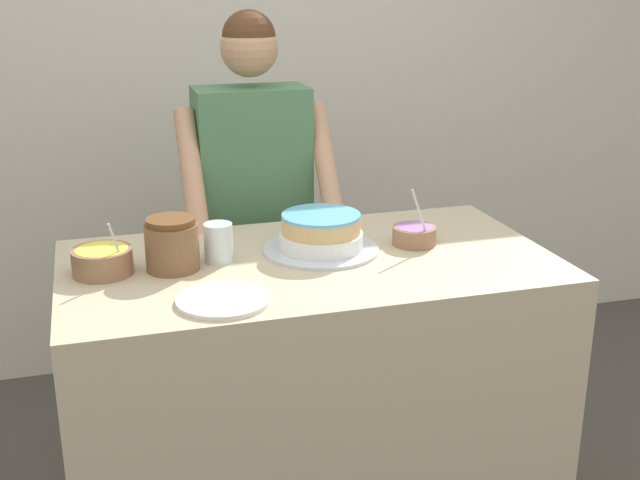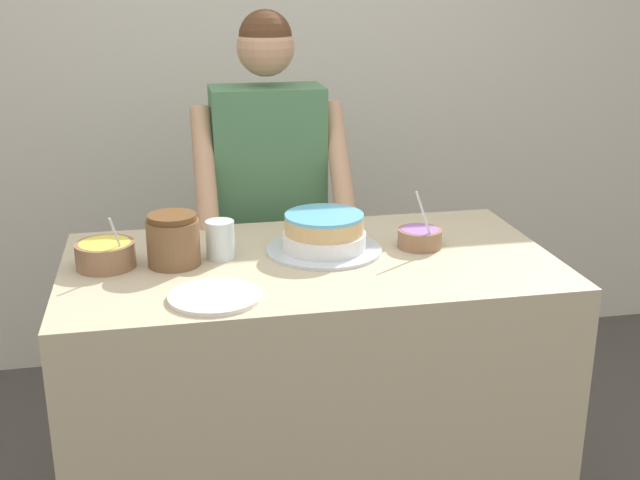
{
  "view_description": "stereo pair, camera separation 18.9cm",
  "coord_description": "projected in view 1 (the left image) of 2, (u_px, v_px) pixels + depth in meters",
  "views": [
    {
      "loc": [
        -0.59,
        -1.71,
        1.75
      ],
      "look_at": [
        0.02,
        0.34,
        1.03
      ],
      "focal_mm": 45.0,
      "sensor_mm": 36.0,
      "label": 1
    },
    {
      "loc": [
        -0.4,
        -1.76,
        1.75
      ],
      "look_at": [
        0.02,
        0.34,
        1.03
      ],
      "focal_mm": 45.0,
      "sensor_mm": 36.0,
      "label": 2
    }
  ],
  "objects": [
    {
      "name": "wall_back",
      "position": [
        221.0,
        80.0,
        3.5
      ],
      "size": [
        10.0,
        0.05,
        2.6
      ],
      "color": "silver",
      "rests_on": "ground_plane"
    },
    {
      "name": "counter",
      "position": [
        310.0,
        405.0,
        2.47
      ],
      "size": [
        1.41,
        0.77,
        0.96
      ],
      "color": "#C6B793",
      "rests_on": "ground_plane"
    },
    {
      "name": "person_baker",
      "position": [
        254.0,
        199.0,
        2.84
      ],
      "size": [
        0.53,
        0.46,
        1.63
      ],
      "color": "#2D2D38",
      "rests_on": "ground_plane"
    },
    {
      "name": "cake",
      "position": [
        321.0,
        235.0,
        2.37
      ],
      "size": [
        0.34,
        0.34,
        0.12
      ],
      "color": "silver",
      "rests_on": "counter"
    },
    {
      "name": "frosting_bowl_yellow",
      "position": [
        102.0,
        260.0,
        2.19
      ],
      "size": [
        0.17,
        0.17,
        0.16
      ],
      "color": "#936B4C",
      "rests_on": "counter"
    },
    {
      "name": "frosting_bowl_purple",
      "position": [
        414.0,
        234.0,
        2.43
      ],
      "size": [
        0.13,
        0.13,
        0.19
      ],
      "color": "#936B4C",
      "rests_on": "counter"
    },
    {
      "name": "drinking_glass",
      "position": [
        218.0,
        243.0,
        2.28
      ],
      "size": [
        0.08,
        0.08,
        0.11
      ],
      "color": "silver",
      "rests_on": "counter"
    },
    {
      "name": "ceramic_plate",
      "position": [
        223.0,
        300.0,
        2.01
      ],
      "size": [
        0.24,
        0.24,
        0.01
      ],
      "color": "white",
      "rests_on": "counter"
    },
    {
      "name": "stoneware_jar",
      "position": [
        172.0,
        244.0,
        2.22
      ],
      "size": [
        0.15,
        0.15,
        0.15
      ],
      "color": "brown",
      "rests_on": "counter"
    }
  ]
}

